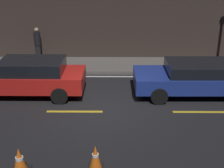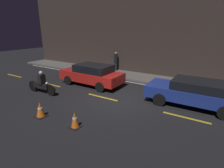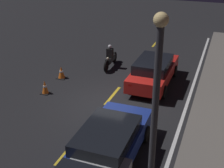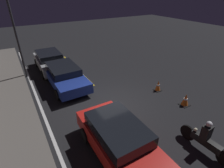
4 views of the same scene
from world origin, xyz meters
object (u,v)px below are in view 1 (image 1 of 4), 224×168
at_px(taxi_red, 29,76).
at_px(traffic_cone_near, 20,160).
at_px(sedan_blue, 194,77).
at_px(pedestrian, 38,43).
at_px(traffic_cone_mid, 95,157).

distance_m(taxi_red, traffic_cone_near, 4.96).
height_order(sedan_blue, pedestrian, pedestrian).
distance_m(traffic_cone_near, pedestrian, 9.17).
bearing_deg(pedestrian, taxi_red, -81.84).
xyz_separation_m(sedan_blue, traffic_cone_mid, (-3.63, -4.74, -0.40)).
distance_m(sedan_blue, traffic_cone_near, 7.41).
bearing_deg(traffic_cone_near, traffic_cone_mid, 4.75).
xyz_separation_m(taxi_red, traffic_cone_mid, (2.87, -4.69, -0.44)).
height_order(taxi_red, pedestrian, pedestrian).
distance_m(traffic_cone_near, traffic_cone_mid, 1.93).
relative_size(sedan_blue, pedestrian, 2.78).
bearing_deg(traffic_cone_mid, taxi_red, 121.48).
xyz_separation_m(taxi_red, sedan_blue, (6.50, 0.05, -0.04)).
xyz_separation_m(taxi_red, pedestrian, (-0.60, 4.17, 0.22)).
height_order(traffic_cone_near, traffic_cone_mid, traffic_cone_near).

